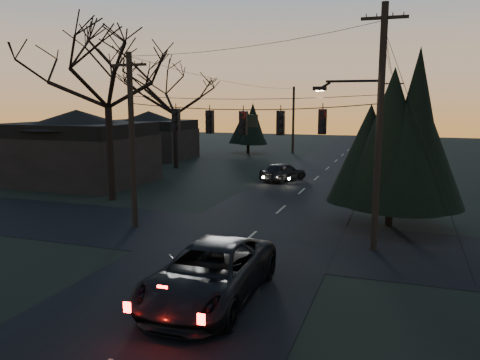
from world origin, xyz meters
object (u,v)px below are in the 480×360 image
(utility_pole_right, at_px, (373,250))
(utility_pole_left, at_px, (135,227))
(evergreen_right, at_px, (393,137))
(sedan_oncoming_a, at_px, (283,172))
(utility_pole_far_l, at_px, (293,153))
(utility_pole_far_r, at_px, (390,166))
(suv_near, at_px, (210,273))
(bare_tree_left, at_px, (106,69))

(utility_pole_right, distance_m, utility_pole_left, 11.50)
(evergreen_right, height_order, sedan_oncoming_a, evergreen_right)
(utility_pole_right, distance_m, utility_pole_far_l, 37.79)
(utility_pole_right, distance_m, utility_pole_far_r, 28.00)
(utility_pole_far_l, height_order, sedan_oncoming_a, utility_pole_far_l)
(utility_pole_left, xyz_separation_m, utility_pole_far_l, (0.00, 36.00, 0.00))
(utility_pole_right, distance_m, evergreen_right, 6.33)
(utility_pole_far_l, bearing_deg, sedan_oncoming_a, -79.55)
(utility_pole_far_r, height_order, sedan_oncoming_a, utility_pole_far_r)
(utility_pole_far_l, bearing_deg, utility_pole_far_r, -34.82)
(utility_pole_far_r, relative_size, utility_pole_far_l, 1.06)
(suv_near, bearing_deg, utility_pole_far_r, 82.61)
(bare_tree_left, xyz_separation_m, suv_near, (11.79, -12.13, -7.30))
(bare_tree_left, distance_m, sedan_oncoming_a, 15.50)
(evergreen_right, xyz_separation_m, suv_near, (-5.08, -11.35, -3.59))
(utility_pole_left, bearing_deg, utility_pole_right, 0.00)
(utility_pole_far_l, xyz_separation_m, suv_near, (6.92, -42.89, 0.87))
(utility_pole_far_r, relative_size, bare_tree_left, 0.73)
(evergreen_right, distance_m, sedan_oncoming_a, 14.50)
(utility_pole_right, relative_size, utility_pole_far_l, 1.25)
(utility_pole_right, relative_size, evergreen_right, 1.29)
(utility_pole_far_r, distance_m, utility_pole_far_l, 14.01)
(utility_pole_far_l, bearing_deg, suv_near, -80.84)
(utility_pole_far_r, xyz_separation_m, evergreen_right, (0.50, -23.54, 4.46))
(utility_pole_far_l, xyz_separation_m, bare_tree_left, (-4.87, -30.76, 8.17))
(utility_pole_right, height_order, utility_pole_left, utility_pole_right)
(utility_pole_far_r, xyz_separation_m, bare_tree_left, (-16.37, -22.76, 8.17))
(utility_pole_left, height_order, sedan_oncoming_a, utility_pole_left)
(utility_pole_left, distance_m, suv_near, 9.80)
(utility_pole_far_r, bearing_deg, evergreen_right, -88.79)
(utility_pole_right, relative_size, bare_tree_left, 0.86)
(utility_pole_far_l, height_order, evergreen_right, evergreen_right)
(utility_pole_left, relative_size, utility_pole_far_l, 1.06)
(utility_pole_far_l, xyz_separation_m, evergreen_right, (12.00, -31.54, 4.46))
(evergreen_right, height_order, suv_near, evergreen_right)
(utility_pole_left, bearing_deg, evergreen_right, 20.40)
(utility_pole_far_l, distance_m, bare_tree_left, 32.20)
(sedan_oncoming_a, bearing_deg, utility_pole_right, 141.03)
(utility_pole_right, bearing_deg, evergreen_right, 83.65)
(utility_pole_right, xyz_separation_m, evergreen_right, (0.50, 4.46, 4.46))
(utility_pole_right, bearing_deg, suv_near, -123.62)
(utility_pole_left, height_order, evergreen_right, evergreen_right)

